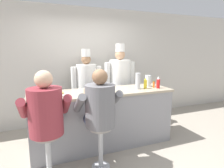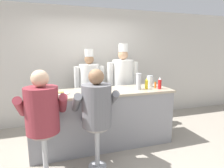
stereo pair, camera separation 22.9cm
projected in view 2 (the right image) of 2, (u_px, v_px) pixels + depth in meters
name	position (u px, v px, depth m)	size (l,w,h in m)	color
ground_plane	(109.00, 154.00, 3.15)	(20.00, 20.00, 0.00)	#9E9384
wall_back	(88.00, 66.00, 4.51)	(10.00, 0.06, 2.70)	beige
diner_counter	(103.00, 118.00, 3.41)	(2.52, 0.75, 1.01)	gray
ketchup_bottle_red	(160.00, 83.00, 3.47)	(0.06, 0.06, 0.23)	red
mustard_bottle_yellow	(146.00, 84.00, 3.48)	(0.06, 0.06, 0.20)	yellow
hot_sauce_bottle_orange	(155.00, 85.00, 3.55)	(0.04, 0.04, 0.13)	orange
water_pitcher_clear	(150.00, 81.00, 3.66)	(0.13, 0.11, 0.22)	silver
breakfast_plate	(60.00, 93.00, 3.07)	(0.28, 0.28, 0.05)	white
cereal_bowl	(105.00, 89.00, 3.35)	(0.15, 0.15, 0.05)	white
coffee_mug_blue	(34.00, 95.00, 2.82)	(0.13, 0.08, 0.09)	#4C7AB2
coffee_mug_tan	(86.00, 91.00, 3.11)	(0.14, 0.09, 0.09)	beige
cup_stack_steel	(139.00, 81.00, 3.43)	(0.10, 0.10, 0.30)	#B7BABF
diner_seated_maroon	(42.00, 112.00, 2.46)	(0.65, 0.64, 1.48)	#B2B5BA
diner_seated_grey	(96.00, 107.00, 2.68)	(0.64, 0.63, 1.47)	#B2B5BA
cook_in_whites_near	(90.00, 84.00, 4.23)	(0.68, 0.44, 1.75)	#232328
cook_in_whites_far	(123.00, 81.00, 4.26)	(0.73, 0.47, 1.86)	#232328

